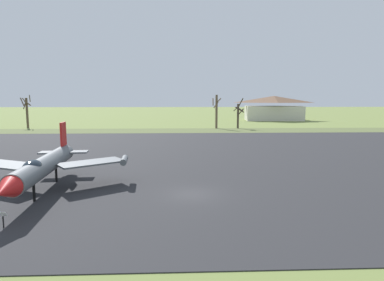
% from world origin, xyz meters
% --- Properties ---
extents(ground_plane, '(600.00, 600.00, 0.00)m').
position_xyz_m(ground_plane, '(0.00, 0.00, 0.00)').
color(ground_plane, olive).
extents(asphalt_apron, '(104.69, 59.67, 0.05)m').
position_xyz_m(asphalt_apron, '(0.00, 17.90, 0.03)').
color(asphalt_apron, '#28282B').
rests_on(asphalt_apron, ground).
extents(grass_verge_strip, '(164.69, 12.00, 0.06)m').
position_xyz_m(grass_verge_strip, '(0.00, 53.74, 0.03)').
color(grass_verge_strip, '#566036').
rests_on(grass_verge_strip, ground).
extents(jet_fighter_front_right, '(13.39, 16.25, 5.38)m').
position_xyz_m(jet_fighter_front_right, '(-12.16, 1.24, 2.27)').
color(jet_fighter_front_right, '#565B60').
rests_on(jet_fighter_front_right, ground).
extents(info_placard_front_right, '(0.51, 0.29, 1.06)m').
position_xyz_m(info_placard_front_right, '(-11.54, -6.48, 0.65)').
color(info_placard_front_right, black).
rests_on(info_placard_front_right, ground).
extents(bare_tree_far_left, '(2.96, 2.90, 8.85)m').
position_xyz_m(bare_tree_far_left, '(-41.98, 63.93, 4.63)').
color(bare_tree_far_left, brown).
rests_on(bare_tree_far_left, ground).
extents(bare_tree_left_of_center, '(2.47, 2.28, 8.84)m').
position_xyz_m(bare_tree_left_of_center, '(8.87, 59.67, 4.74)').
color(bare_tree_left_of_center, brown).
rests_on(bare_tree_left_of_center, ground).
extents(bare_tree_center, '(2.61, 2.89, 8.01)m').
position_xyz_m(bare_tree_center, '(14.71, 59.38, 3.92)').
color(bare_tree_center, '#42382D').
rests_on(bare_tree_center, ground).
extents(visitor_building, '(22.00, 13.54, 8.90)m').
position_xyz_m(visitor_building, '(33.78, 92.57, 4.34)').
color(visitor_building, beige).
rests_on(visitor_building, ground).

